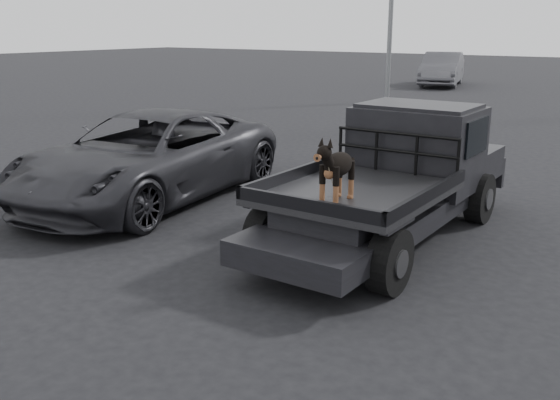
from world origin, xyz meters
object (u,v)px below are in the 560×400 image
Objects in this scene: dog at (337,170)px; parked_suv at (148,157)px; distant_car_a at (442,69)px; flatbed_ute at (387,207)px.

dog is 4.50m from parked_suv.
distant_car_a is at bearing 107.76° from dog.
flatbed_ute is at bearing -85.50° from distant_car_a.
distant_car_a is (-7.85, 24.51, -0.47)m from dog.
distant_car_a reaches higher than parked_suv.
parked_suv is 23.64m from distant_car_a.
flatbed_ute is 1.01× the size of parked_suv.
distant_car_a is (-7.80, 22.96, 0.36)m from flatbed_ute.
flatbed_ute is 1.75m from dog.
dog reaches higher than parked_suv.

